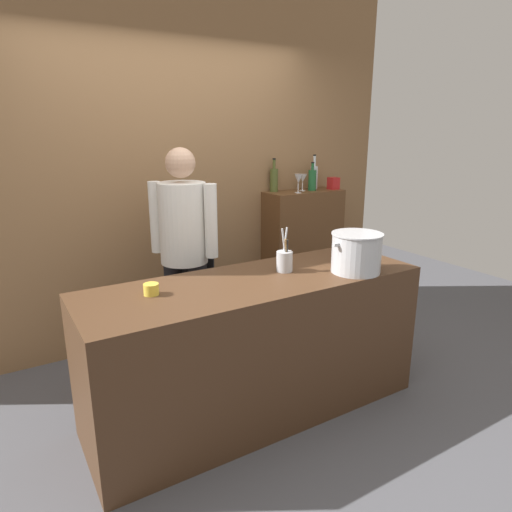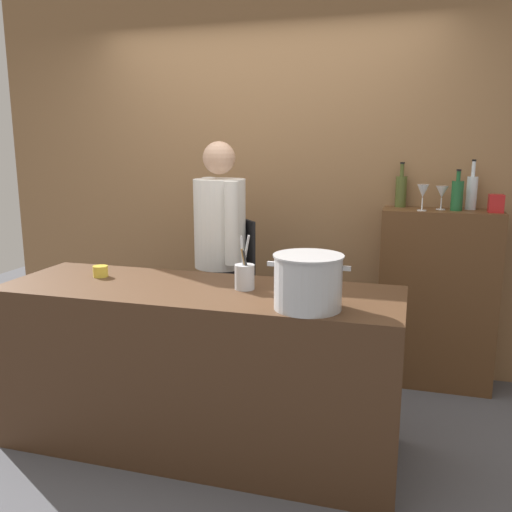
% 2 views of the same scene
% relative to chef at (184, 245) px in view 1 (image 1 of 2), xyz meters
% --- Properties ---
extents(ground_plane, '(8.00, 8.00, 0.00)m').
position_rel_chef_xyz_m(ground_plane, '(0.15, -0.76, -0.96)').
color(ground_plane, '#4C4C51').
extents(brick_back_panel, '(4.40, 0.10, 3.00)m').
position_rel_chef_xyz_m(brick_back_panel, '(0.15, 0.64, 0.54)').
color(brick_back_panel, olive).
rests_on(brick_back_panel, ground_plane).
extents(prep_counter, '(2.12, 0.70, 0.90)m').
position_rel_chef_xyz_m(prep_counter, '(0.15, -0.76, -0.51)').
color(prep_counter, '#472D1C').
rests_on(prep_counter, ground_plane).
extents(bar_cabinet, '(0.76, 0.32, 1.22)m').
position_rel_chef_xyz_m(bar_cabinet, '(1.40, 0.43, -0.36)').
color(bar_cabinet, brown).
rests_on(bar_cabinet, ground_plane).
extents(chef, '(0.43, 0.45, 1.66)m').
position_rel_chef_xyz_m(chef, '(0.00, 0.00, 0.00)').
color(chef, black).
rests_on(chef, ground_plane).
extents(stockpot_large, '(0.38, 0.32, 0.25)m').
position_rel_chef_xyz_m(stockpot_large, '(0.77, -0.96, 0.06)').
color(stockpot_large, '#B7BABF').
rests_on(stockpot_large, prep_counter).
extents(utensil_crock, '(0.10, 0.10, 0.29)m').
position_rel_chef_xyz_m(utensil_crock, '(0.39, -0.72, 0.01)').
color(utensil_crock, '#B7BABF').
rests_on(utensil_crock, prep_counter).
extents(butter_jar, '(0.08, 0.08, 0.06)m').
position_rel_chef_xyz_m(butter_jar, '(-0.48, -0.69, -0.03)').
color(butter_jar, yellow).
rests_on(butter_jar, prep_counter).
extents(wine_bottle_olive, '(0.08, 0.08, 0.30)m').
position_rel_chef_xyz_m(wine_bottle_olive, '(1.12, 0.53, 0.37)').
color(wine_bottle_olive, '#475123').
rests_on(wine_bottle_olive, bar_cabinet).
extents(wine_bottle_clear, '(0.07, 0.07, 0.33)m').
position_rel_chef_xyz_m(wine_bottle_clear, '(1.58, 0.51, 0.37)').
color(wine_bottle_clear, silver).
rests_on(wine_bottle_clear, bar_cabinet).
extents(wine_bottle_green, '(0.08, 0.08, 0.27)m').
position_rel_chef_xyz_m(wine_bottle_green, '(1.48, 0.41, 0.35)').
color(wine_bottle_green, '#1E592D').
rests_on(wine_bottle_green, bar_cabinet).
extents(wine_glass_short, '(0.08, 0.08, 0.17)m').
position_rel_chef_xyz_m(wine_glass_short, '(1.27, 0.34, 0.37)').
color(wine_glass_short, silver).
rests_on(wine_glass_short, bar_cabinet).
extents(wine_glass_tall, '(0.08, 0.08, 0.16)m').
position_rel_chef_xyz_m(wine_glass_tall, '(1.39, 0.44, 0.36)').
color(wine_glass_tall, silver).
rests_on(wine_glass_tall, bar_cabinet).
extents(spice_tin_red, '(0.09, 0.09, 0.11)m').
position_rel_chef_xyz_m(spice_tin_red, '(1.71, 0.38, 0.31)').
color(spice_tin_red, red).
rests_on(spice_tin_red, bar_cabinet).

